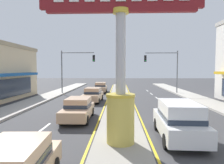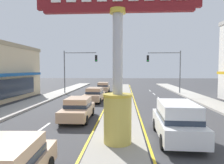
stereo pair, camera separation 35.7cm
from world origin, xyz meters
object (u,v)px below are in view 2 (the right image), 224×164
object	(u,v)px
district_sign	(118,62)
traffic_light_left_side	(76,64)
sedan_near_right_lane	(78,108)
suv_far_left_oncoming	(177,120)
sedan_near_left_lane	(94,95)
traffic_light_right_side	(168,64)
sedan_mid_left_lane	(103,87)

from	to	relation	value
district_sign	traffic_light_left_side	distance (m)	20.61
sedan_near_right_lane	suv_far_left_oncoming	world-z (taller)	suv_far_left_oncoming
traffic_light_left_side	sedan_near_left_lane	size ratio (longest dim) A/B	1.41
traffic_light_right_side	suv_far_left_oncoming	distance (m)	19.98
traffic_light_right_side	sedan_mid_left_lane	size ratio (longest dim) A/B	1.44
sedan_near_right_lane	sedan_mid_left_lane	world-z (taller)	same
district_sign	sedan_near_right_lane	world-z (taller)	district_sign
sedan_near_right_lane	district_sign	bearing A→B (deg)	-58.33
traffic_light_right_side	traffic_light_left_side	bearing A→B (deg)	-176.40
sedan_near_right_lane	suv_far_left_oncoming	xyz separation A→B (m)	(5.87, -3.78, 0.20)
traffic_light_right_side	sedan_mid_left_lane	world-z (taller)	traffic_light_right_side
traffic_light_right_side	suv_far_left_oncoming	xyz separation A→B (m)	(-3.59, -19.39, -3.26)
district_sign	sedan_mid_left_lane	size ratio (longest dim) A/B	1.74
district_sign	traffic_light_left_side	world-z (taller)	district_sign
sedan_mid_left_lane	suv_far_left_oncoming	distance (m)	21.67
suv_far_left_oncoming	sedan_mid_left_lane	bearing A→B (deg)	105.71
sedan_mid_left_lane	suv_far_left_oncoming	world-z (taller)	suv_far_left_oncoming
district_sign	sedan_near_right_lane	bearing A→B (deg)	121.67
sedan_mid_left_lane	traffic_light_right_side	bearing A→B (deg)	-8.88
sedan_near_left_lane	sedan_mid_left_lane	world-z (taller)	same
sedan_near_left_lane	district_sign	bearing A→B (deg)	-76.97
district_sign	sedan_mid_left_lane	distance (m)	22.25
district_sign	traffic_light_left_side	size ratio (longest dim) A/B	1.21
suv_far_left_oncoming	traffic_light_left_side	bearing A→B (deg)	116.99
district_sign	sedan_near_left_lane	distance (m)	13.37
sedan_mid_left_lane	sedan_near_left_lane	bearing A→B (deg)	-89.98
district_sign	suv_far_left_oncoming	distance (m)	4.21
traffic_light_left_side	sedan_mid_left_lane	distance (m)	5.49
district_sign	sedan_near_right_lane	size ratio (longest dim) A/B	1.74
traffic_light_right_side	sedan_near_left_lane	bearing A→B (deg)	-140.86
traffic_light_right_side	suv_far_left_oncoming	bearing A→B (deg)	-100.49
district_sign	suv_far_left_oncoming	bearing A→B (deg)	18.55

